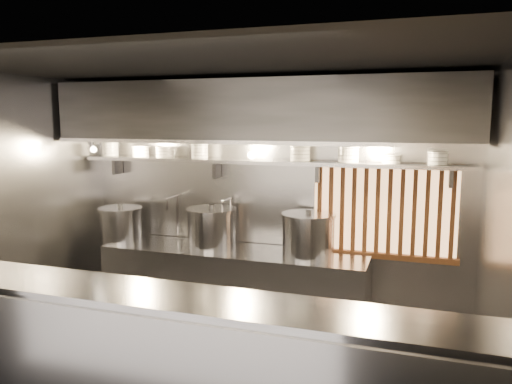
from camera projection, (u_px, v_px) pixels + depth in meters
The scene contains 25 objects.
floor at pixel (220, 378), 4.56m from camera, with size 4.50×4.50×0.00m, color black.
ceiling at pixel (216, 65), 4.16m from camera, with size 4.50×4.50×0.00m, color black.
wall_back at pixel (268, 202), 5.77m from camera, with size 4.50×4.50×0.00m, color gray.
wall_left at pixel (14, 213), 5.07m from camera, with size 3.00×3.00×0.00m, color gray.
wall_right at pixel (502, 250), 3.65m from camera, with size 3.00×3.00×0.00m, color gray.
serving_counter at pixel (167, 369), 3.58m from camera, with size 4.50×0.56×1.13m.
cooking_bench at pixel (233, 288), 5.65m from camera, with size 3.00×0.70×0.90m, color #9E9EA4.
bowl_shelf at pixel (264, 162), 5.53m from camera, with size 4.40×0.34×0.04m, color #9E9EA4.
exhaust_hood at pixel (258, 112), 5.24m from camera, with size 4.40×0.81×0.65m.
wood_screen at pixel (384, 211), 5.32m from camera, with size 1.56×0.09×1.04m.
faucet_left at pixel (174, 206), 6.02m from camera, with size 0.04×0.30×0.50m.
faucet_right at pixel (228, 210), 5.80m from camera, with size 0.04×0.30×0.50m.
heat_lamp at pixel (92, 144), 5.66m from camera, with size 0.25×0.35×0.20m.
pendant_bulb at pixel (252, 155), 5.44m from camera, with size 0.09×0.09×0.19m.
stock_pot_left at pixel (121, 224), 5.99m from camera, with size 0.61×0.61×0.44m.
stock_pot_mid at pixel (212, 227), 5.68m from camera, with size 0.71×0.71×0.49m.
stock_pot_right at pixel (308, 235), 5.30m from camera, with size 0.64×0.64×0.50m.
bowl_stack_0 at pixel (110, 149), 6.14m from camera, with size 0.21×0.21×0.17m.
bowl_stack_1 at pixel (141, 151), 6.01m from camera, with size 0.21×0.21×0.13m.
bowl_stack_2 at pixel (165, 152), 5.90m from camera, with size 0.22×0.22×0.13m.
bowl_stack_3 at pixel (200, 151), 5.76m from camera, with size 0.21×0.21×0.17m.
bowl_stack_4 at pixel (300, 153), 5.39m from camera, with size 0.23×0.23×0.17m.
bowl_stack_5 at pixel (348, 154), 5.22m from camera, with size 0.23×0.23×0.17m.
bowl_stack_6 at pixel (391, 159), 5.09m from camera, with size 0.20×0.20×0.09m.
bowl_stack_7 at pixel (438, 158), 4.95m from camera, with size 0.20×0.20×0.13m.
Camera 1 is at (1.67, -3.94, 2.34)m, focal length 35.00 mm.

